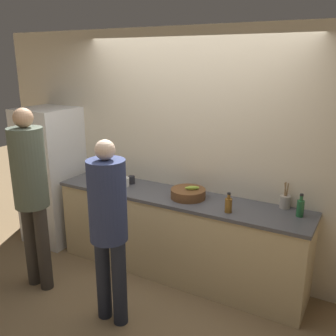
% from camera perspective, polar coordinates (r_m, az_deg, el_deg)
% --- Properties ---
extents(ground_plane, '(14.00, 14.00, 0.00)m').
position_cam_1_polar(ground_plane, '(4.08, -0.99, -17.68)').
color(ground_plane, '#8C704C').
extents(wall_back, '(5.20, 0.06, 2.60)m').
position_cam_1_polar(wall_back, '(4.05, 3.46, 2.29)').
color(wall_back, beige).
rests_on(wall_back, ground_plane).
extents(counter, '(2.77, 0.61, 0.91)m').
position_cam_1_polar(counter, '(4.11, 1.43, -10.10)').
color(counter, beige).
rests_on(counter, ground_plane).
extents(refrigerator, '(0.64, 0.66, 1.71)m').
position_cam_1_polar(refrigerator, '(4.96, -17.27, -1.13)').
color(refrigerator, white).
rests_on(refrigerator, ground_plane).
extents(person_left, '(0.33, 0.33, 1.85)m').
position_cam_1_polar(person_left, '(3.86, -20.21, -2.59)').
color(person_left, '#38332D').
rests_on(person_left, ground_plane).
extents(person_center, '(0.32, 0.32, 1.67)m').
position_cam_1_polar(person_center, '(3.21, -9.08, -7.88)').
color(person_center, '#232838').
rests_on(person_center, ground_plane).
extents(fruit_bowl, '(0.36, 0.36, 0.14)m').
position_cam_1_polar(fruit_bowl, '(3.84, 3.09, -3.88)').
color(fruit_bowl, brown).
rests_on(fruit_bowl, counter).
extents(utensil_crock, '(0.10, 0.10, 0.26)m').
position_cam_1_polar(utensil_crock, '(3.75, 17.41, -4.85)').
color(utensil_crock, '#ADA393').
rests_on(utensil_crock, counter).
extents(bottle_green, '(0.07, 0.07, 0.22)m').
position_cam_1_polar(bottle_green, '(3.60, 19.52, -5.70)').
color(bottle_green, '#236033').
rests_on(bottle_green, counter).
extents(bottle_amber, '(0.07, 0.07, 0.19)m').
position_cam_1_polar(bottle_amber, '(3.52, 9.20, -5.53)').
color(bottle_amber, brown).
rests_on(bottle_amber, counter).
extents(cup_black, '(0.07, 0.07, 0.09)m').
position_cam_1_polar(cup_black, '(4.29, -5.57, -1.79)').
color(cup_black, '#28282D').
rests_on(cup_black, counter).
extents(cup_white, '(0.09, 0.09, 0.10)m').
position_cam_1_polar(cup_white, '(4.21, -6.54, -2.11)').
color(cup_white, white).
rests_on(cup_white, counter).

